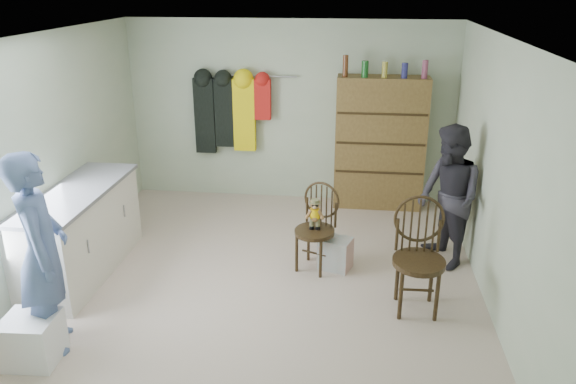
# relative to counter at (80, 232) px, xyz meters

# --- Properties ---
(ground_plane) EXTENTS (5.00, 5.00, 0.00)m
(ground_plane) POSITION_rel_counter_xyz_m (1.95, 0.00, -0.47)
(ground_plane) COLOR beige
(ground_plane) RESTS_ON ground
(room_walls) EXTENTS (5.00, 5.00, 5.00)m
(room_walls) POSITION_rel_counter_xyz_m (1.95, 0.53, 1.11)
(room_walls) COLOR beige
(room_walls) RESTS_ON ground
(counter) EXTENTS (0.64, 1.86, 0.94)m
(counter) POSITION_rel_counter_xyz_m (0.00, 0.00, 0.00)
(counter) COLOR silver
(counter) RESTS_ON ground
(plastic_tub) EXTENTS (0.45, 0.43, 0.40)m
(plastic_tub) POSITION_rel_counter_xyz_m (0.27, -1.50, -0.27)
(plastic_tub) COLOR white
(plastic_tub) RESTS_ON ground
(chair_front) EXTENTS (0.55, 0.55, 0.96)m
(chair_front) POSITION_rel_counter_xyz_m (2.49, 0.40, 0.07)
(chair_front) COLOR #372613
(chair_front) RESTS_ON ground
(chair_far) EXTENTS (0.51, 0.51, 1.11)m
(chair_far) POSITION_rel_counter_xyz_m (3.49, -0.28, 0.12)
(chair_far) COLOR #372613
(chair_far) RESTS_ON ground
(striped_bag) EXTENTS (0.40, 0.35, 0.35)m
(striped_bag) POSITION_rel_counter_xyz_m (2.70, 0.40, -0.30)
(striped_bag) COLOR #E58272
(striped_bag) RESTS_ON ground
(person_left) EXTENTS (0.66, 0.76, 1.76)m
(person_left) POSITION_rel_counter_xyz_m (0.34, -1.26, 0.41)
(person_left) COLOR #516594
(person_left) RESTS_ON ground
(person_right) EXTENTS (0.83, 0.93, 1.57)m
(person_right) POSITION_rel_counter_xyz_m (3.89, 0.67, 0.32)
(person_right) COLOR #2D2B33
(person_right) RESTS_ON ground
(dresser) EXTENTS (1.20, 0.39, 2.08)m
(dresser) POSITION_rel_counter_xyz_m (3.20, 2.30, 0.44)
(dresser) COLOR brown
(dresser) RESTS_ON ground
(coat_rack) EXTENTS (1.42, 0.12, 1.09)m
(coat_rack) POSITION_rel_counter_xyz_m (1.12, 2.38, 0.78)
(coat_rack) COLOR #99999E
(coat_rack) RESTS_ON ground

